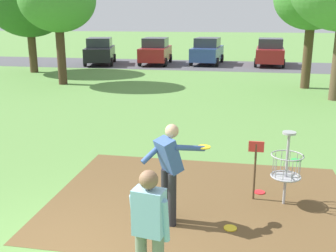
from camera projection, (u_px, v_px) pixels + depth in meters
dirt_tee_pad at (200, 200)px, 7.57m from camera, size 5.57×4.18×0.01m
disc_golf_basket at (283, 165)px, 7.24m from camera, size 0.98×0.58×1.39m
player_foreground_watching at (170, 168)px, 6.50m from camera, size 1.10×0.64×1.71m
player_throwing at (149, 230)px, 4.64m from camera, size 0.49×0.43×1.71m
frisbee_by_tee at (296, 160)px, 9.63m from camera, size 0.23×0.23×0.02m
frisbee_far_right at (230, 228)px, 6.55m from camera, size 0.22×0.22×0.02m
frisbee_scattered_a at (259, 192)px, 7.88m from camera, size 0.21×0.21×0.02m
tree_near_left at (57, 0)px, 19.18m from camera, size 3.69×3.69×5.69m
tree_mid_left at (28, 2)px, 23.40m from camera, size 4.77×4.77×6.14m
parking_lot_strip at (206, 65)px, 27.85m from camera, size 36.00×6.00×0.01m
parked_car_leftmost at (100, 51)px, 28.30m from camera, size 2.73×4.50×1.84m
parked_car_center_left at (156, 51)px, 28.29m from camera, size 2.14×4.28×1.84m
parked_car_center_right at (207, 51)px, 28.34m from camera, size 2.20×4.32×1.84m
parked_car_rightmost at (270, 52)px, 27.59m from camera, size 2.16×4.29×1.84m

